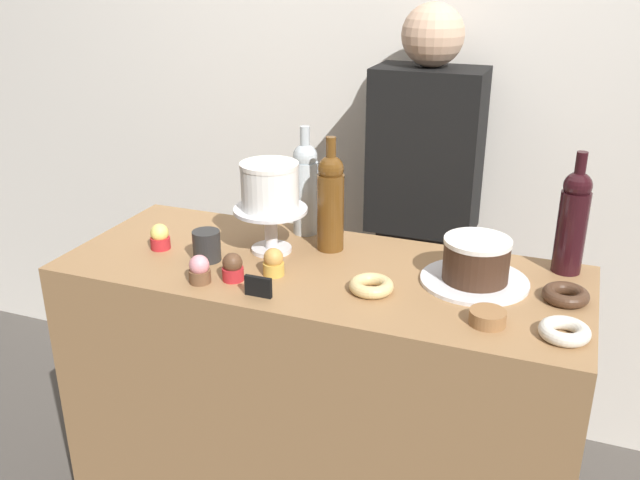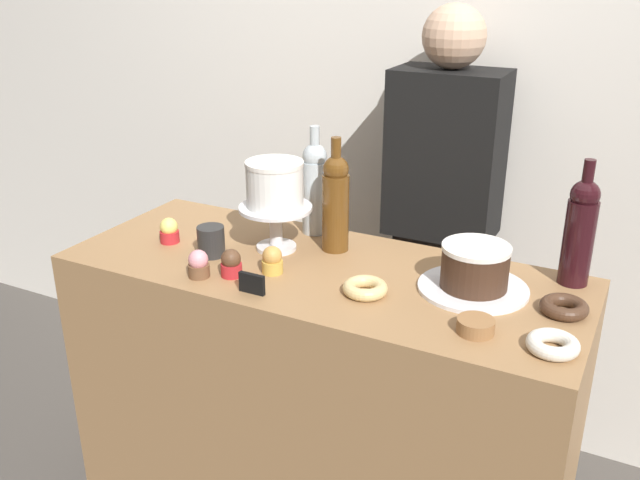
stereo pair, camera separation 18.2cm
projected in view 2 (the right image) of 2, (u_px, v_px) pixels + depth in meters
back_wall at (431, 88)px, 2.42m from camera, size 6.00×0.05×2.60m
display_counter at (320, 415)px, 2.04m from camera, size 1.41×0.55×0.95m
cake_stand_pedestal at (276, 220)px, 1.94m from camera, size 0.21×0.21×0.13m
white_layer_cake at (275, 184)px, 1.90m from camera, size 0.16×0.16×0.13m
silver_serving_platter at (473, 288)px, 1.73m from camera, size 0.28×0.28×0.01m
chocolate_round_cake at (475, 266)px, 1.71m from camera, size 0.17×0.17×0.11m
wine_bottle_dark_red at (580, 230)px, 1.72m from camera, size 0.08×0.08×0.33m
wine_bottle_amber at (336, 201)px, 1.92m from camera, size 0.08×0.08×0.33m
wine_bottle_clear at (315, 187)px, 2.04m from camera, size 0.08×0.08×0.33m
cupcake_strawberry at (199, 264)px, 1.79m from camera, size 0.06×0.06×0.07m
cupcake_caramel at (272, 260)px, 1.81m from camera, size 0.06×0.06×0.07m
cupcake_lemon at (169, 231)px, 2.01m from camera, size 0.06×0.06×0.07m
cupcake_chocolate at (231, 264)px, 1.80m from camera, size 0.06×0.06×0.07m
donut_sugar at (553, 344)px, 1.46m from camera, size 0.11×0.11×0.03m
donut_glazed at (365, 288)px, 1.71m from camera, size 0.11×0.11×0.03m
donut_chocolate at (564, 307)px, 1.61m from camera, size 0.11×0.11×0.03m
cookie_stack at (476, 326)px, 1.53m from camera, size 0.08×0.08×0.03m
price_sign_chalkboard at (252, 283)px, 1.71m from camera, size 0.07×0.01×0.05m
coffee_cup_ceramic at (211, 241)px, 1.92m from camera, size 0.08×0.08×0.08m
barista_figure at (440, 235)px, 2.38m from camera, size 0.36×0.22×1.60m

